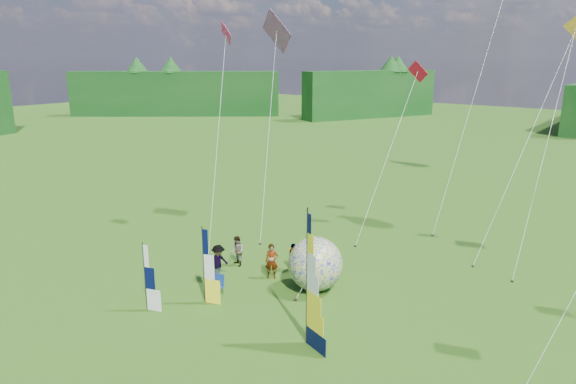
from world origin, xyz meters
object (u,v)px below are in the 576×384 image
Objects in this scene: feather_banner_main at (307,280)px; side_banner_far at (145,278)px; spectator_d at (293,257)px; spectator_c at (218,262)px; spectator_a at (272,261)px; camp_chair at (217,286)px; bol_inflatable at (315,264)px; side_banner_left at (204,266)px; spectator_b at (237,251)px; kite_whale at (571,40)px.

feather_banner_main reaches higher than side_banner_far.
side_banner_far is 8.05m from spectator_d.
side_banner_far reaches higher than spectator_c.
spectator_a is 1.79× the size of camp_chair.
bol_inflatable is at bearing 140.16° from feather_banner_main.
side_banner_far is at bearing -145.67° from side_banner_left.
side_banner_far is 8.04m from bol_inflatable.
spectator_b is (-5.06, -0.20, -0.50)m from bol_inflatable.
spectator_d is 0.06× the size of kite_whale.
kite_whale reaches higher than camp_chair.
camp_chair is (-1.06, -4.66, -0.25)m from spectator_d.
side_banner_left is 3.52× the size of camp_chair.
spectator_d is 19.25m from kite_whale.
side_banner_left is at bearing -122.01° from kite_whale.
spectator_b is at bearing 54.15° from spectator_d.
feather_banner_main is 2.94× the size of spectator_c.
kite_whale is at bearing 38.27° from side_banner_far.
spectator_c is at bearing 101.82° from side_banner_left.
spectator_d reaches higher than camp_chair.
bol_inflatable is at bearing -30.03° from spectator_a.
spectator_a is at bearing 161.37° from feather_banner_main.
kite_whale reaches higher than spectator_a.
side_banner_far reaches higher than spectator_b.
feather_banner_main is at bearing -74.52° from spectator_a.
spectator_c is at bearing -177.56° from feather_banner_main.
camp_chair is at bearing -131.04° from spectator_c.
kite_whale is at bearing 60.45° from bol_inflatable.
spectator_c reaches higher than camp_chair.
feather_banner_main is 3.25× the size of spectator_b.
spectator_c is (-2.07, -1.79, 0.01)m from spectator_a.
side_banner_far is at bearing -126.84° from bol_inflatable.
spectator_a reaches higher than camp_chair.
feather_banner_main reaches higher than side_banner_left.
kite_whale reaches higher than spectator_b.
spectator_a is at bearing 49.98° from side_banner_far.
side_banner_far is at bearing 99.73° from spectator_d.
feather_banner_main is 5.30× the size of camp_chair.
bol_inflatable is 5.09m from spectator_b.
spectator_a reaches higher than spectator_b.
bol_inflatable is (3.26, 4.32, -0.48)m from side_banner_left.
side_banner_left is (-5.79, -0.07, -0.92)m from feather_banner_main.
spectator_a is 1.48m from spectator_d.
kite_whale reaches higher than spectator_c.
spectator_c is (-7.14, 2.17, -1.81)m from feather_banner_main.
feather_banner_main is 5.87m from side_banner_left.
camp_chair is at bearing -40.16° from spectator_b.
spectator_a is (2.28, 6.14, -0.65)m from side_banner_far.
spectator_c is 1.21× the size of spectator_d.
spectator_a is 0.99× the size of spectator_c.
spectator_c is (-4.61, -2.08, -0.41)m from bol_inflatable.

